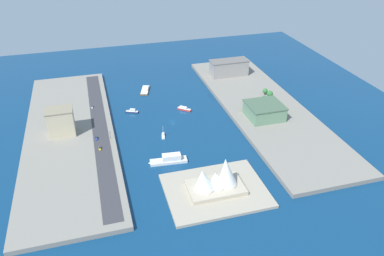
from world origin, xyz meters
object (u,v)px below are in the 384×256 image
object	(u,v)px
sailboat_small_white	(163,136)
office_block_beige	(61,122)
barge_flat_brown	(145,90)
hatchback_blue	(96,138)
tugboat_red	(184,109)
van_white	(92,107)
ferry_white_commuter	(170,159)
opera_landmark	(216,179)
traffic_light_waterfront	(110,134)
carpark_squat_concrete	(229,68)
terminal_long_green	(264,111)
patrol_launch_navy	(132,111)
taxi_yellow_cab	(100,148)

from	to	relation	value
sailboat_small_white	office_block_beige	world-z (taller)	office_block_beige
barge_flat_brown	hatchback_blue	world-z (taller)	hatchback_blue
tugboat_red	hatchback_blue	distance (m)	88.78
barge_flat_brown	tugboat_red	distance (m)	58.08
barge_flat_brown	van_white	world-z (taller)	van_white
barge_flat_brown	ferry_white_commuter	distance (m)	128.00
barge_flat_brown	hatchback_blue	distance (m)	101.70
tugboat_red	opera_landmark	size ratio (longest dim) A/B	0.33
office_block_beige	traffic_light_waterfront	world-z (taller)	office_block_beige
carpark_squat_concrete	terminal_long_green	bearing A→B (deg)	87.74
terminal_long_green	traffic_light_waterfront	xyz separation A→B (m)	(132.47, -0.65, -1.96)
traffic_light_waterfront	tugboat_red	bearing A→B (deg)	-151.98
sailboat_small_white	hatchback_blue	size ratio (longest dim) A/B	2.11
patrol_launch_navy	van_white	bearing A→B (deg)	-19.99
barge_flat_brown	traffic_light_waterfront	distance (m)	98.63
ferry_white_commuter	hatchback_blue	distance (m)	65.29
ferry_white_commuter	opera_landmark	xyz separation A→B (m)	(-21.75, 40.94, 8.25)
van_white	terminal_long_green	bearing A→B (deg)	157.72
opera_landmark	ferry_white_commuter	bearing A→B (deg)	-62.02
sailboat_small_white	terminal_long_green	size ratio (longest dim) A/B	0.34
carpark_squat_concrete	terminal_long_green	world-z (taller)	carpark_squat_concrete
tugboat_red	van_white	world-z (taller)	van_white
opera_landmark	tugboat_red	bearing A→B (deg)	-94.67
carpark_squat_concrete	office_block_beige	bearing A→B (deg)	24.60
ferry_white_commuter	traffic_light_waterfront	world-z (taller)	traffic_light_waterfront
taxi_yellow_cab	traffic_light_waterfront	size ratio (longest dim) A/B	0.76
carpark_squat_concrete	hatchback_blue	distance (m)	175.39
sailboat_small_white	carpark_squat_concrete	world-z (taller)	carpark_squat_concrete
office_block_beige	van_white	world-z (taller)	office_block_beige
patrol_launch_navy	tugboat_red	world-z (taller)	patrol_launch_navy
carpark_squat_concrete	office_block_beige	xyz separation A→B (m)	(172.78, 79.12, 2.83)
van_white	hatchback_blue	bearing A→B (deg)	90.20
sailboat_small_white	terminal_long_green	distance (m)	90.94
patrol_launch_navy	ferry_white_commuter	size ratio (longest dim) A/B	0.43
tugboat_red	opera_landmark	world-z (taller)	opera_landmark
tugboat_red	traffic_light_waterfront	bearing A→B (deg)	28.02
patrol_launch_navy	hatchback_blue	xyz separation A→B (m)	(34.46, 43.21, 3.12)
tugboat_red	traffic_light_waterfront	size ratio (longest dim) A/B	1.90
sailboat_small_white	opera_landmark	bearing A→B (deg)	103.67
patrol_launch_navy	hatchback_blue	distance (m)	55.36
carpark_squat_concrete	office_block_beige	world-z (taller)	office_block_beige
sailboat_small_white	carpark_squat_concrete	xyz separation A→B (m)	(-94.35, -100.09, 10.88)
patrol_launch_navy	taxi_yellow_cab	distance (m)	67.20
taxi_yellow_cab	terminal_long_green	bearing A→B (deg)	-175.03
traffic_light_waterfront	van_white	bearing A→B (deg)	-79.04
ferry_white_commuter	tugboat_red	xyz separation A→B (m)	(-31.37, -76.82, -1.27)
ferry_white_commuter	opera_landmark	bearing A→B (deg)	117.98
taxi_yellow_cab	traffic_light_waterfront	distance (m)	16.36
sailboat_small_white	traffic_light_waterfront	size ratio (longest dim) A/B	1.57
patrol_launch_navy	sailboat_small_white	bearing A→B (deg)	110.97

